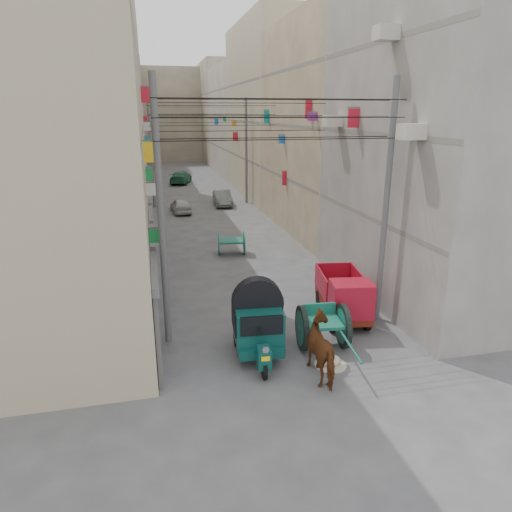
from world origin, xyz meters
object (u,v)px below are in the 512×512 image
object	(u,v)px
auto_rickshaw	(257,321)
distant_car_white	(181,205)
horse	(325,349)
distant_car_green	(181,177)
second_cart	(231,242)
distant_car_grey	(222,198)
tonga_cart	(323,326)
feed_sack	(330,360)
mini_truck	(345,300)

from	to	relation	value
auto_rickshaw	distant_car_white	xyz separation A→B (m)	(-0.73, 20.88, -0.56)
horse	distant_car_green	distance (m)	36.84
second_cart	horse	xyz separation A→B (m)	(0.50, -11.66, 0.17)
distant_car_grey	distant_car_green	size ratio (longest dim) A/B	0.82
tonga_cart	horse	xyz separation A→B (m)	(-0.50, -1.49, 0.09)
second_cart	distant_car_green	bearing A→B (deg)	99.70
feed_sack	distant_car_white	xyz separation A→B (m)	(-2.63, 21.96, 0.38)
distant_car_grey	tonga_cart	bearing A→B (deg)	-89.44
second_cart	feed_sack	distance (m)	11.24
tonga_cart	feed_sack	xyz separation A→B (m)	(-0.13, -1.03, -0.58)
auto_rickshaw	horse	world-z (taller)	auto_rickshaw
feed_sack	distant_car_white	size ratio (longest dim) A/B	0.19
distant_car_green	distant_car_grey	bearing A→B (deg)	114.41
distant_car_white	second_cart	bearing A→B (deg)	94.94
auto_rickshaw	distant_car_green	xyz separation A→B (m)	(0.31, 35.28, -0.47)
auto_rickshaw	mini_truck	distance (m)	3.75
distant_car_grey	second_cart	bearing A→B (deg)	-95.04
mini_truck	feed_sack	bearing A→B (deg)	-111.54
auto_rickshaw	distant_car_green	world-z (taller)	auto_rickshaw
mini_truck	feed_sack	size ratio (longest dim) A/B	5.58
mini_truck	distant_car_grey	xyz separation A→B (m)	(-0.82, 21.44, -0.25)
second_cart	distant_car_white	world-z (taller)	second_cart
auto_rickshaw	horse	xyz separation A→B (m)	(1.53, -1.54, -0.27)
horse	distant_car_grey	world-z (taller)	horse
distant_car_white	distant_car_green	bearing A→B (deg)	-98.51
tonga_cart	second_cart	world-z (taller)	tonga_cart
distant_car_white	feed_sack	bearing A→B (deg)	92.47
horse	auto_rickshaw	bearing A→B (deg)	-46.84
auto_rickshaw	tonga_cart	bearing A→B (deg)	3.72
distant_car_white	tonga_cart	bearing A→B (deg)	93.16
tonga_cart	mini_truck	world-z (taller)	mini_truck
mini_truck	distant_car_white	size ratio (longest dim) A/B	1.04
feed_sack	mini_truck	bearing A→B (deg)	59.16
mini_truck	second_cart	xyz separation A→B (m)	(-2.40, 8.63, -0.18)
second_cart	distant_car_white	distance (m)	10.91
auto_rickshaw	horse	size ratio (longest dim) A/B	1.39
distant_car_white	auto_rickshaw	bearing A→B (deg)	87.64
horse	feed_sack	bearing A→B (deg)	-130.35
auto_rickshaw	distant_car_green	distance (m)	35.28
mini_truck	horse	size ratio (longest dim) A/B	1.68
mini_truck	distant_car_grey	world-z (taller)	mini_truck
mini_truck	distant_car_grey	size ratio (longest dim) A/B	0.92
distant_car_green	horse	bearing A→B (deg)	105.76
second_cart	distant_car_white	bearing A→B (deg)	107.37
horse	distant_car_grey	bearing A→B (deg)	-94.19
feed_sack	distant_car_green	size ratio (longest dim) A/B	0.14
horse	distant_car_grey	distance (m)	24.49
tonga_cart	distant_car_grey	xyz separation A→B (m)	(0.58, 22.98, -0.14)
mini_truck	distant_car_white	xyz separation A→B (m)	(-4.17, 19.40, -0.29)
distant_car_grey	distant_car_green	bearing A→B (deg)	102.56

